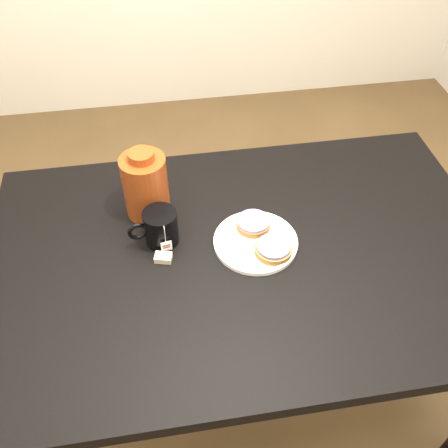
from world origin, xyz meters
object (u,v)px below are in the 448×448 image
object	(u,v)px
teabag_pouch	(163,258)
bagel_package	(146,185)
mug	(160,227)
plate	(256,241)
bagel_front	(273,249)
bagel_back	(253,223)
table	(244,270)

from	to	relation	value
teabag_pouch	bagel_package	distance (m)	0.22
mug	bagel_package	bearing A→B (deg)	92.30
plate	mug	bearing A→B (deg)	168.36
bagel_front	teabag_pouch	xyz separation A→B (m)	(-0.29, 0.03, -0.02)
teabag_pouch	bagel_package	xyz separation A→B (m)	(-0.03, 0.20, 0.09)
teabag_pouch	bagel_package	size ratio (longest dim) A/B	0.21
teabag_pouch	bagel_package	bearing A→B (deg)	97.89
bagel_back	teabag_pouch	world-z (taller)	bagel_back
mug	teabag_pouch	distance (m)	0.08
plate	bagel_package	size ratio (longest dim) A/B	1.08
table	bagel_front	xyz separation A→B (m)	(0.07, -0.03, 0.11)
teabag_pouch	table	bearing A→B (deg)	-1.23
bagel_back	mug	bearing A→B (deg)	179.92
bagel_back	bagel_front	size ratio (longest dim) A/B	0.87
teabag_pouch	plate	bearing A→B (deg)	4.23
table	teabag_pouch	distance (m)	0.24
bagel_front	teabag_pouch	world-z (taller)	bagel_front
bagel_back	bagel_package	size ratio (longest dim) A/B	0.57
bagel_back	bagel_front	distance (m)	0.11
table	mug	xyz separation A→B (m)	(-0.22, 0.08, 0.14)
bagel_front	bagel_package	bearing A→B (deg)	144.85
plate	bagel_front	bearing A→B (deg)	-52.78
bagel_front	bagel_back	bearing A→B (deg)	108.64
table	teabag_pouch	xyz separation A→B (m)	(-0.22, 0.00, 0.09)
teabag_pouch	mug	bearing A→B (deg)	89.61
bagel_front	bagel_package	xyz separation A→B (m)	(-0.32, 0.23, 0.07)
mug	table	bearing A→B (deg)	-29.29
bagel_back	bagel_package	distance (m)	0.32
bagel_back	bagel_front	bearing A→B (deg)	-71.36
bagel_back	mug	xyz separation A→B (m)	(-0.26, 0.00, 0.03)
table	plate	size ratio (longest dim) A/B	6.02
plate	bagel_front	distance (m)	0.06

